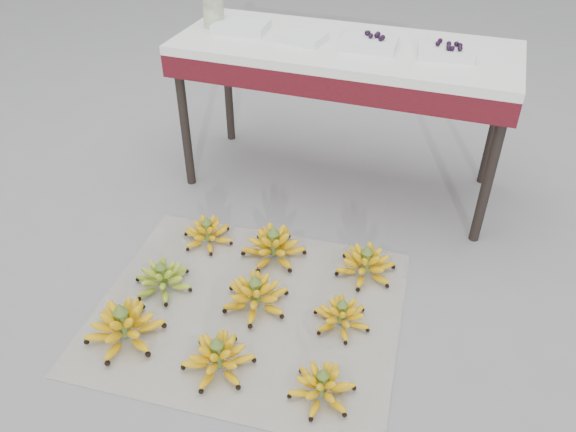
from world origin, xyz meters
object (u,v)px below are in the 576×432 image
(vendor_table, at_px, (344,62))
(bunch_mid_right, at_px, (342,316))
(bunch_back_right, at_px, (366,264))
(tray_right, at_px, (369,43))
(glass_jar, at_px, (214,13))
(bunch_front_right, at_px, (322,386))
(tray_far_left, at_px, (241,27))
(tray_far_right, at_px, (446,51))
(bunch_back_left, at_px, (208,233))
(bunch_front_center, at_px, (218,357))
(bunch_back_center, at_px, (274,246))
(tray_left, at_px, (301,37))
(newspaper_mat, at_px, (249,309))
(bunch_front_left, at_px, (124,326))
(bunch_mid_left, at_px, (163,279))
(bunch_mid_center, at_px, (256,295))

(vendor_table, bearing_deg, bunch_mid_right, -73.74)
(bunch_back_right, xyz_separation_m, tray_right, (-0.20, 0.68, 0.75))
(glass_jar, bearing_deg, bunch_front_right, -54.02)
(bunch_front_right, relative_size, tray_far_left, 0.92)
(tray_right, bearing_deg, tray_far_left, 177.65)
(vendor_table, bearing_deg, tray_far_right, -1.72)
(vendor_table, xyz_separation_m, tray_right, (0.12, -0.02, 0.11))
(vendor_table, xyz_separation_m, glass_jar, (-0.70, 0.03, 0.16))
(tray_far_left, height_order, tray_far_right, tray_far_right)
(tray_far_left, bearing_deg, bunch_back_left, -82.32)
(bunch_front_center, relative_size, bunch_front_right, 1.33)
(bunch_front_right, bearing_deg, vendor_table, 98.96)
(bunch_back_center, bearing_deg, tray_far_right, 49.02)
(bunch_back_center, xyz_separation_m, tray_right, (0.23, 0.71, 0.75))
(bunch_mid_right, relative_size, tray_left, 1.17)
(bunch_back_left, distance_m, tray_right, 1.18)
(vendor_table, bearing_deg, newspaper_mat, -94.43)
(bunch_back_left, distance_m, glass_jar, 1.13)
(bunch_front_left, xyz_separation_m, bunch_mid_right, (0.79, 0.35, -0.02))
(bunch_front_right, height_order, bunch_back_left, bunch_back_left)
(bunch_mid_left, bearing_deg, tray_left, 90.01)
(bunch_mid_center, xyz_separation_m, bunch_back_left, (-0.38, 0.32, -0.01))
(bunch_front_left, xyz_separation_m, bunch_front_right, (0.81, -0.00, -0.01))
(bunch_front_left, height_order, bunch_front_right, bunch_front_left)
(bunch_front_right, xyz_separation_m, bunch_mid_right, (-0.02, 0.35, -0.00))
(bunch_mid_left, xyz_separation_m, bunch_mid_center, (0.42, 0.03, 0.01))
(newspaper_mat, xyz_separation_m, bunch_front_center, (0.01, -0.32, 0.06))
(bunch_back_right, bearing_deg, tray_far_left, 133.93)
(bunch_front_left, xyz_separation_m, tray_left, (0.28, 1.35, 0.74))
(bunch_front_center, height_order, glass_jar, glass_jar)
(tray_left, bearing_deg, bunch_back_center, -81.50)
(bunch_front_center, bearing_deg, glass_jar, 95.47)
(vendor_table, bearing_deg, tray_right, -10.49)
(bunch_back_center, bearing_deg, bunch_back_left, 178.17)
(bunch_mid_left, bearing_deg, glass_jar, 115.84)
(bunch_back_left, bearing_deg, bunch_front_left, -81.32)
(bunch_mid_left, distance_m, bunch_back_left, 0.36)
(bunch_mid_left, bearing_deg, tray_far_left, 107.80)
(bunch_front_left, relative_size, bunch_front_right, 1.43)
(tray_far_left, xyz_separation_m, tray_left, (0.33, -0.04, -0.00))
(newspaper_mat, bearing_deg, bunch_mid_left, -179.27)
(bunch_front_left, bearing_deg, glass_jar, 85.34)
(tray_left, relative_size, glass_jar, 1.86)
(bunch_front_right, bearing_deg, bunch_mid_center, 134.90)
(bunch_back_center, relative_size, tray_far_left, 1.08)
(vendor_table, bearing_deg, bunch_back_right, -65.24)
(newspaper_mat, height_order, tray_far_left, tray_far_left)
(tray_left, xyz_separation_m, tray_far_right, (0.68, 0.02, 0.00))
(bunch_front_right, height_order, tray_left, tray_left)
(bunch_back_center, bearing_deg, bunch_mid_right, -39.00)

